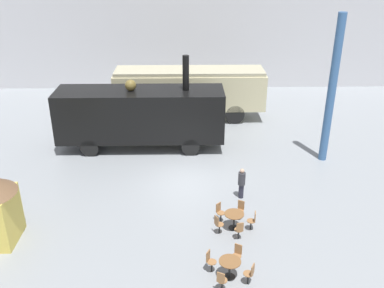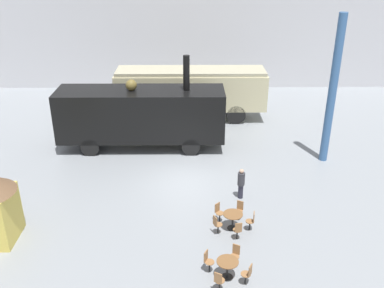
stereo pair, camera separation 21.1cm
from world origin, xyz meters
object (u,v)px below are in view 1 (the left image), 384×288
(cafe_table_mid, at_px, (230,265))
(cafe_chair_0, at_px, (240,209))
(passenger_coach_vintage, at_px, (190,89))
(steam_locomotive, at_px, (141,114))
(cafe_table_near, at_px, (234,217))
(visitor_person, at_px, (242,182))

(cafe_table_mid, bearing_deg, cafe_chair_0, 77.31)
(passenger_coach_vintage, distance_m, steam_locomotive, 5.53)
(passenger_coach_vintage, distance_m, cafe_table_near, 13.14)
(cafe_table_near, height_order, visitor_person, visitor_person)
(cafe_table_mid, bearing_deg, passenger_coach_vintage, 94.42)
(cafe_chair_0, xyz_separation_m, visitor_person, (0.25, 1.74, 0.32))
(cafe_table_mid, height_order, cafe_chair_0, cafe_chair_0)
(steam_locomotive, xyz_separation_m, visitor_person, (5.19, -5.78, -1.27))
(cafe_chair_0, distance_m, visitor_person, 1.79)
(cafe_table_near, relative_size, cafe_table_mid, 1.04)
(cafe_table_mid, relative_size, cafe_chair_0, 0.92)
(passenger_coach_vintage, relative_size, cafe_table_mid, 12.65)
(cafe_table_near, distance_m, visitor_person, 2.54)
(cafe_table_near, bearing_deg, passenger_coach_vintage, 97.49)
(passenger_coach_vintage, height_order, cafe_table_mid, passenger_coach_vintage)
(cafe_chair_0, bearing_deg, passenger_coach_vintage, -143.91)
(passenger_coach_vintage, distance_m, cafe_table_mid, 16.02)
(passenger_coach_vintage, height_order, cafe_table_near, passenger_coach_vintage)
(passenger_coach_vintage, bearing_deg, steam_locomotive, -121.44)
(steam_locomotive, distance_m, cafe_table_near, 9.54)
(cafe_table_mid, bearing_deg, visitor_person, 78.71)
(passenger_coach_vintage, bearing_deg, visitor_person, -77.59)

